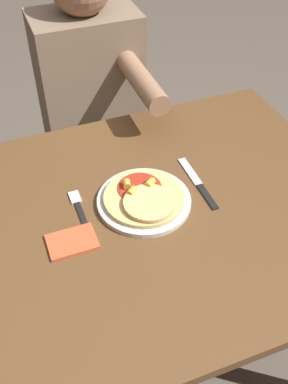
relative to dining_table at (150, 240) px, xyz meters
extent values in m
plane|color=brown|center=(0.00, 0.00, -0.65)|extent=(8.00, 8.00, 0.00)
cube|color=brown|center=(0.00, 0.00, 0.10)|extent=(1.13, 0.88, 0.03)
cylinder|color=brown|center=(0.50, 0.38, -0.28)|extent=(0.06, 0.06, 0.73)
cylinder|color=beige|center=(-0.01, 0.04, 0.12)|extent=(0.25, 0.25, 0.01)
cylinder|color=tan|center=(-0.01, 0.04, 0.13)|extent=(0.21, 0.21, 0.01)
cylinder|color=#9E2819|center=(-0.01, 0.07, 0.14)|extent=(0.12, 0.12, 0.00)
cylinder|color=#DDB771|center=(-0.01, 0.00, 0.15)|extent=(0.13, 0.13, 0.01)
cylinder|color=gold|center=(0.02, 0.06, 0.15)|extent=(0.03, 0.03, 0.02)
cylinder|color=gold|center=(-0.03, 0.05, 0.15)|extent=(0.03, 0.03, 0.02)
cylinder|color=gold|center=(-0.04, 0.08, 0.15)|extent=(0.02, 0.03, 0.02)
cube|color=black|center=(-0.17, 0.03, 0.12)|extent=(0.01, 0.13, 0.00)
cube|color=silver|center=(-0.17, 0.12, 0.12)|extent=(0.03, 0.05, 0.00)
cube|color=black|center=(0.16, -0.01, 0.12)|extent=(0.02, 0.10, 0.00)
cube|color=silver|center=(0.16, 0.10, 0.12)|extent=(0.02, 0.12, 0.00)
cube|color=#C6512D|center=(-0.22, -0.03, 0.12)|extent=(0.12, 0.08, 0.01)
cylinder|color=#2D2D38|center=(-0.05, 0.69, -0.39)|extent=(0.11, 0.11, 0.51)
cylinder|color=#2D2D38|center=(0.11, 0.69, -0.39)|extent=(0.11, 0.11, 0.51)
cube|color=#75604C|center=(0.03, 0.69, 0.12)|extent=(0.36, 0.22, 0.51)
cylinder|color=#8E664C|center=(0.14, 0.43, 0.24)|extent=(0.07, 0.30, 0.07)
camera|label=1|loc=(-0.31, -0.75, 0.96)|focal=42.00mm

